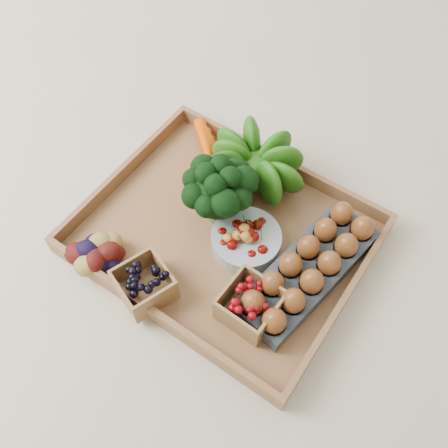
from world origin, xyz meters
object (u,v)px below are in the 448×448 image
Objects in this scene: cherry_bowl at (246,240)px; broccoli at (219,201)px; tray at (224,238)px; egg_carton at (308,272)px.

broccoli is at bearing 163.57° from cherry_bowl.
tray is 3.91× the size of cherry_bowl.
broccoli is (-0.04, 0.03, 0.07)m from tray.
broccoli reaches higher than tray.
broccoli reaches higher than cherry_bowl.
cherry_bowl reaches higher than tray.
cherry_bowl is 0.44× the size of egg_carton.
tray is at bearing -166.07° from egg_carton.
tray is 0.19m from egg_carton.
tray is 3.65× the size of broccoli.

